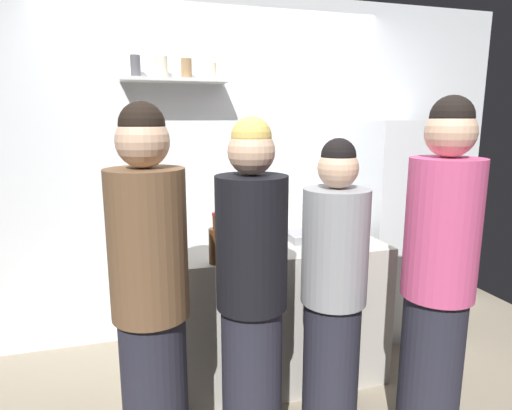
{
  "coord_description": "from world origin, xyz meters",
  "views": [
    {
      "loc": [
        -0.69,
        -2.06,
        1.69
      ],
      "look_at": [
        0.05,
        0.49,
        1.16
      ],
      "focal_mm": 30.33,
      "sensor_mm": 36.0,
      "label": 1
    }
  ],
  "objects_px": {
    "baking_pan": "(312,235)",
    "person_brown_jacket": "(151,304)",
    "water_bottle_plastic": "(246,220)",
    "wine_bottle_green_glass": "(326,214)",
    "utensil_holder": "(347,237)",
    "wine_bottle_amber_glass": "(216,244)",
    "refrigerator": "(393,227)",
    "wine_bottle_pale_glass": "(169,247)",
    "person_grey_hoodie": "(333,295)",
    "person_blonde": "(252,297)",
    "person_pink_top": "(437,285)",
    "wine_bottle_dark_glass": "(254,236)"
  },
  "relations": [
    {
      "from": "utensil_holder",
      "to": "wine_bottle_pale_glass",
      "type": "bearing_deg",
      "value": -176.5
    },
    {
      "from": "wine_bottle_amber_glass",
      "to": "person_blonde",
      "type": "xyz_separation_m",
      "value": [
        0.1,
        -0.35,
        -0.17
      ]
    },
    {
      "from": "water_bottle_plastic",
      "to": "person_blonde",
      "type": "height_order",
      "value": "person_blonde"
    },
    {
      "from": "wine_bottle_amber_glass",
      "to": "baking_pan",
      "type": "bearing_deg",
      "value": 23.35
    },
    {
      "from": "baking_pan",
      "to": "utensil_holder",
      "type": "height_order",
      "value": "utensil_holder"
    },
    {
      "from": "refrigerator",
      "to": "wine_bottle_pale_glass",
      "type": "relative_size",
      "value": 5.51
    },
    {
      "from": "utensil_holder",
      "to": "person_blonde",
      "type": "relative_size",
      "value": 0.12
    },
    {
      "from": "person_pink_top",
      "to": "person_brown_jacket",
      "type": "distance_m",
      "value": 1.36
    },
    {
      "from": "person_grey_hoodie",
      "to": "refrigerator",
      "type": "bearing_deg",
      "value": 78.08
    },
    {
      "from": "person_grey_hoodie",
      "to": "person_pink_top",
      "type": "bearing_deg",
      "value": 0.39
    },
    {
      "from": "person_blonde",
      "to": "person_grey_hoodie",
      "type": "distance_m",
      "value": 0.46
    },
    {
      "from": "baking_pan",
      "to": "refrigerator",
      "type": "bearing_deg",
      "value": 23.19
    },
    {
      "from": "refrigerator",
      "to": "wine_bottle_amber_glass",
      "type": "height_order",
      "value": "refrigerator"
    },
    {
      "from": "water_bottle_plastic",
      "to": "person_brown_jacket",
      "type": "relative_size",
      "value": 0.12
    },
    {
      "from": "person_grey_hoodie",
      "to": "wine_bottle_dark_glass",
      "type": "bearing_deg",
      "value": 166.63
    },
    {
      "from": "person_brown_jacket",
      "to": "wine_bottle_dark_glass",
      "type": "bearing_deg",
      "value": 140.35
    },
    {
      "from": "water_bottle_plastic",
      "to": "person_grey_hoodie",
      "type": "height_order",
      "value": "person_grey_hoodie"
    },
    {
      "from": "baking_pan",
      "to": "person_brown_jacket",
      "type": "height_order",
      "value": "person_brown_jacket"
    },
    {
      "from": "wine_bottle_amber_glass",
      "to": "person_blonde",
      "type": "relative_size",
      "value": 0.17
    },
    {
      "from": "wine_bottle_amber_glass",
      "to": "water_bottle_plastic",
      "type": "xyz_separation_m",
      "value": [
        0.32,
        0.58,
        -0.02
      ]
    },
    {
      "from": "utensil_holder",
      "to": "wine_bottle_green_glass",
      "type": "bearing_deg",
      "value": 82.55
    },
    {
      "from": "water_bottle_plastic",
      "to": "person_grey_hoodie",
      "type": "xyz_separation_m",
      "value": [
        0.23,
        -0.9,
        -0.22
      ]
    },
    {
      "from": "refrigerator",
      "to": "wine_bottle_dark_glass",
      "type": "height_order",
      "value": "refrigerator"
    },
    {
      "from": "refrigerator",
      "to": "water_bottle_plastic",
      "type": "distance_m",
      "value": 1.26
    },
    {
      "from": "refrigerator",
      "to": "wine_bottle_pale_glass",
      "type": "bearing_deg",
      "value": -159.68
    },
    {
      "from": "wine_bottle_amber_glass",
      "to": "water_bottle_plastic",
      "type": "distance_m",
      "value": 0.67
    },
    {
      "from": "refrigerator",
      "to": "wine_bottle_dark_glass",
      "type": "bearing_deg",
      "value": -154.81
    },
    {
      "from": "refrigerator",
      "to": "person_brown_jacket",
      "type": "distance_m",
      "value": 2.21
    },
    {
      "from": "water_bottle_plastic",
      "to": "wine_bottle_green_glass",
      "type": "bearing_deg",
      "value": -9.88
    },
    {
      "from": "utensil_holder",
      "to": "wine_bottle_amber_glass",
      "type": "distance_m",
      "value": 0.83
    },
    {
      "from": "wine_bottle_pale_glass",
      "to": "person_pink_top",
      "type": "relative_size",
      "value": 0.17
    },
    {
      "from": "wine_bottle_green_glass",
      "to": "utensil_holder",
      "type": "bearing_deg",
      "value": -97.45
    },
    {
      "from": "wine_bottle_dark_glass",
      "to": "wine_bottle_green_glass",
      "type": "height_order",
      "value": "wine_bottle_dark_glass"
    },
    {
      "from": "person_grey_hoodie",
      "to": "water_bottle_plastic",
      "type": "bearing_deg",
      "value": 138.33
    },
    {
      "from": "person_blonde",
      "to": "person_grey_hoodie",
      "type": "xyz_separation_m",
      "value": [
        0.45,
        0.04,
        -0.06
      ]
    },
    {
      "from": "wine_bottle_amber_glass",
      "to": "water_bottle_plastic",
      "type": "height_order",
      "value": "wine_bottle_amber_glass"
    },
    {
      "from": "refrigerator",
      "to": "wine_bottle_amber_glass",
      "type": "bearing_deg",
      "value": -156.74
    },
    {
      "from": "refrigerator",
      "to": "baking_pan",
      "type": "distance_m",
      "value": 0.94
    },
    {
      "from": "refrigerator",
      "to": "person_grey_hoodie",
      "type": "xyz_separation_m",
      "value": [
        -1.01,
        -0.99,
        -0.05
      ]
    },
    {
      "from": "person_blonde",
      "to": "person_grey_hoodie",
      "type": "relative_size",
      "value": 1.06
    },
    {
      "from": "utensil_holder",
      "to": "refrigerator",
      "type": "bearing_deg",
      "value": 39.48
    },
    {
      "from": "utensil_holder",
      "to": "wine_bottle_amber_glass",
      "type": "relative_size",
      "value": 0.73
    },
    {
      "from": "refrigerator",
      "to": "utensil_holder",
      "type": "distance_m",
      "value": 0.96
    },
    {
      "from": "water_bottle_plastic",
      "to": "person_blonde",
      "type": "distance_m",
      "value": 0.98
    },
    {
      "from": "refrigerator",
      "to": "wine_bottle_amber_glass",
      "type": "xyz_separation_m",
      "value": [
        -1.57,
        -0.67,
        0.18
      ]
    },
    {
      "from": "wine_bottle_dark_glass",
      "to": "person_blonde",
      "type": "distance_m",
      "value": 0.46
    },
    {
      "from": "wine_bottle_dark_glass",
      "to": "person_pink_top",
      "type": "height_order",
      "value": "person_pink_top"
    },
    {
      "from": "wine_bottle_amber_glass",
      "to": "person_grey_hoodie",
      "type": "distance_m",
      "value": 0.68
    },
    {
      "from": "wine_bottle_amber_glass",
      "to": "wine_bottle_green_glass",
      "type": "distance_m",
      "value": 1.01
    },
    {
      "from": "water_bottle_plastic",
      "to": "person_brown_jacket",
      "type": "xyz_separation_m",
      "value": [
        -0.69,
        -0.96,
        -0.12
      ]
    }
  ]
}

